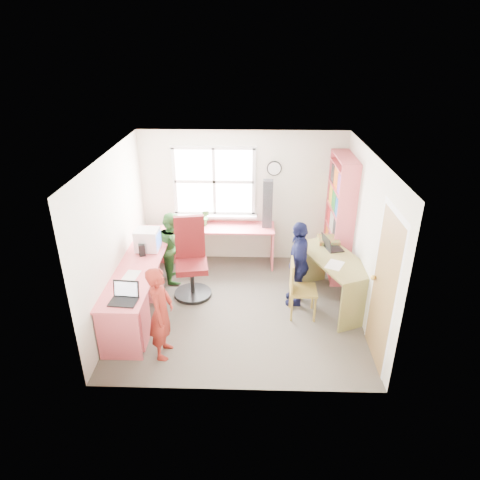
{
  "coord_description": "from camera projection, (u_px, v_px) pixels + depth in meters",
  "views": [
    {
      "loc": [
        0.17,
        -5.53,
        3.81
      ],
      "look_at": [
        0.0,
        0.25,
        1.05
      ],
      "focal_mm": 32.0,
      "sensor_mm": 36.0,
      "label": 1
    }
  ],
  "objects": [
    {
      "name": "swivel_chair",
      "position": [
        191.0,
        263.0,
        6.81
      ],
      "size": [
        0.7,
        0.7,
        1.29
      ],
      "rotation": [
        0.0,
        0.0,
        0.17
      ],
      "color": "black",
      "rests_on": "ground"
    },
    {
      "name": "room",
      "position": [
        240.0,
        234.0,
        6.2
      ],
      "size": [
        3.64,
        3.44,
        2.44
      ],
      "color": "#484138",
      "rests_on": "ground"
    },
    {
      "name": "wooden_chair",
      "position": [
        299.0,
        286.0,
        6.28
      ],
      "size": [
        0.4,
        0.4,
        0.91
      ],
      "rotation": [
        0.0,
        0.0,
        -0.02
      ],
      "color": "olive",
      "rests_on": "ground"
    },
    {
      "name": "potted_plant",
      "position": [
        205.0,
        218.0,
        7.59
      ],
      "size": [
        0.19,
        0.16,
        0.3
      ],
      "primitive_type": "imported",
      "rotation": [
        0.0,
        0.0,
        -0.19
      ],
      "color": "#338033",
      "rests_on": "l_desk"
    },
    {
      "name": "crt_monitor",
      "position": [
        148.0,
        240.0,
        6.7
      ],
      "size": [
        0.37,
        0.33,
        0.35
      ],
      "rotation": [
        0.0,
        0.0,
        -0.04
      ],
      "color": "white",
      "rests_on": "l_desk"
    },
    {
      "name": "bookshelf",
      "position": [
        339.0,
        220.0,
        7.23
      ],
      "size": [
        0.3,
        1.02,
        2.1
      ],
      "color": "#F4616B",
      "rests_on": "ground"
    },
    {
      "name": "game_box",
      "position": [
        328.0,
        240.0,
        6.89
      ],
      "size": [
        0.33,
        0.33,
        0.07
      ],
      "rotation": [
        0.0,
        0.0,
        -0.0
      ],
      "color": "red",
      "rests_on": "right_desk"
    },
    {
      "name": "laptop_left",
      "position": [
        125.0,
        296.0,
        5.47
      ],
      "size": [
        0.37,
        0.31,
        0.24
      ],
      "rotation": [
        0.0,
        0.0,
        -0.09
      ],
      "color": "black",
      "rests_on": "l_desk"
    },
    {
      "name": "l_desk",
      "position": [
        149.0,
        291.0,
        6.22
      ],
      "size": [
        2.38,
        2.95,
        0.75
      ],
      "color": "#F4616B",
      "rests_on": "ground"
    },
    {
      "name": "cd_tower",
      "position": [
        268.0,
        204.0,
        7.43
      ],
      "size": [
        0.18,
        0.16,
        0.86
      ],
      "rotation": [
        0.0,
        0.0,
        -0.04
      ],
      "color": "black",
      "rests_on": "l_desk"
    },
    {
      "name": "laptop_right",
      "position": [
        331.0,
        246.0,
        6.66
      ],
      "size": [
        0.34,
        0.38,
        0.22
      ],
      "rotation": [
        0.0,
        0.0,
        1.82
      ],
      "color": "black",
      "rests_on": "right_desk"
    },
    {
      "name": "paper_a",
      "position": [
        131.0,
        275.0,
        6.06
      ],
      "size": [
        0.23,
        0.3,
        0.0
      ],
      "rotation": [
        0.0,
        0.0,
        -0.1
      ],
      "color": "silver",
      "rests_on": "l_desk"
    },
    {
      "name": "person_navy",
      "position": [
        298.0,
        263.0,
        6.51
      ],
      "size": [
        0.42,
        0.84,
        1.37
      ],
      "primitive_type": "imported",
      "rotation": [
        0.0,
        0.0,
        -1.68
      ],
      "color": "#161944",
      "rests_on": "ground"
    },
    {
      "name": "person_red",
      "position": [
        161.0,
        313.0,
        5.42
      ],
      "size": [
        0.33,
        0.48,
        1.29
      ],
      "primitive_type": "imported",
      "rotation": [
        0.0,
        0.0,
        1.52
      ],
      "color": "maroon",
      "rests_on": "ground"
    },
    {
      "name": "speaker_a",
      "position": [
        142.0,
        250.0,
        6.57
      ],
      "size": [
        0.12,
        0.12,
        0.19
      ],
      "rotation": [
        0.0,
        0.0,
        0.34
      ],
      "color": "black",
      "rests_on": "l_desk"
    },
    {
      "name": "speaker_b",
      "position": [
        154.0,
        234.0,
        7.09
      ],
      "size": [
        0.11,
        0.11,
        0.19
      ],
      "rotation": [
        0.0,
        0.0,
        -0.15
      ],
      "color": "black",
      "rests_on": "l_desk"
    },
    {
      "name": "paper_b",
      "position": [
        335.0,
        265.0,
        6.2
      ],
      "size": [
        0.33,
        0.37,
        0.0
      ],
      "rotation": [
        0.0,
        0.0,
        -0.47
      ],
      "color": "silver",
      "rests_on": "right_desk"
    },
    {
      "name": "right_desk",
      "position": [
        334.0,
        270.0,
        6.51
      ],
      "size": [
        1.15,
        1.55,
        0.81
      ],
      "rotation": [
        0.0,
        0.0,
        0.4
      ],
      "color": "olive",
      "rests_on": "ground"
    },
    {
      "name": "person_green",
      "position": [
        173.0,
        247.0,
        7.2
      ],
      "size": [
        0.59,
        0.69,
        1.22
      ],
      "primitive_type": "imported",
      "rotation": [
        0.0,
        0.0,
        1.82
      ],
      "color": "#2C6629",
      "rests_on": "ground"
    }
  ]
}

